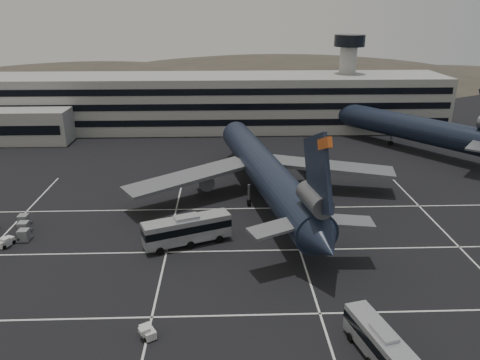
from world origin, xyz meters
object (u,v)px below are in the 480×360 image
(bus_near, at_px, (382,346))
(tug_a, at_px, (5,242))
(trijet_main, at_px, (266,171))
(uld_cluster, at_px, (7,230))
(bus_far, at_px, (187,229))

(bus_near, bearing_deg, tug_a, 137.24)
(trijet_main, distance_m, uld_cluster, 40.15)
(trijet_main, height_order, uld_cluster, trijet_main)
(trijet_main, bearing_deg, bus_near, -89.52)
(trijet_main, bearing_deg, uld_cluster, -173.49)
(bus_near, relative_size, tug_a, 4.06)
(uld_cluster, bearing_deg, bus_far, -7.75)
(bus_near, distance_m, tug_a, 50.59)
(bus_near, height_order, tug_a, bus_near)
(uld_cluster, bearing_deg, tug_a, -71.72)
(trijet_main, distance_m, tug_a, 40.23)
(bus_near, xyz_separation_m, uld_cluster, (-45.55, 27.38, -1.18))
(trijet_main, relative_size, bus_far, 4.67)
(trijet_main, xyz_separation_m, tug_a, (-37.14, -14.74, -4.60))
(trijet_main, relative_size, bus_near, 5.43)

